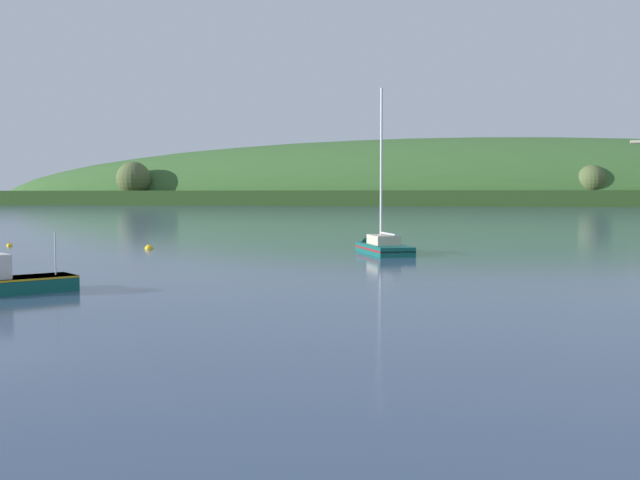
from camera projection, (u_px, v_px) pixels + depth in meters
far_shoreline_hill at (448, 204)px, 284.75m from camera, size 491.45×81.76×51.23m
sailboat_near_mooring at (381, 250)px, 53.27m from camera, size 4.92×7.83×12.81m
fishing_boat_moored at (1, 285)px, 31.33m from camera, size 4.86×5.10×3.19m
mooring_buoy_off_fishing_boat at (149, 249)px, 57.24m from camera, size 0.64×0.64×0.72m
mooring_buoy_far_upstream at (9, 246)px, 60.19m from camera, size 0.47×0.47×0.55m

